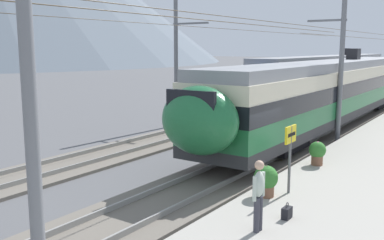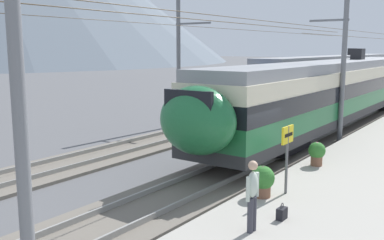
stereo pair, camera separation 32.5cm
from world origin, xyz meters
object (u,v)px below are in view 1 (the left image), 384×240
train_near_platform (330,90)px  platform_sign (290,144)px  train_far_track (329,72)px  catenary_mast_mid (339,62)px  potted_plant_by_shelter (317,151)px  handbag_beside_passenger (287,213)px  potted_plant_platform_edge (266,179)px  passenger_walking (259,192)px  catenary_mast_west (25,100)px  catenary_mast_far_side (178,54)px

train_near_platform → platform_sign: train_near_platform is taller
train_far_track → catenary_mast_mid: 22.81m
train_near_platform → potted_plant_by_shelter: (-9.72, -2.66, -1.35)m
train_far_track → handbag_beside_passenger: train_far_track is taller
potted_plant_platform_edge → train_near_platform: bearing=10.5°
passenger_walking → potted_plant_platform_edge: size_ratio=1.87×
platform_sign → potted_plant_platform_edge: (-0.67, 0.43, -0.96)m
catenary_mast_west → potted_plant_platform_edge: bearing=-9.2°
catenary_mast_mid → potted_plant_by_shelter: catenary_mast_mid is taller
platform_sign → train_far_track: bearing=15.5°
handbag_beside_passenger → potted_plant_by_shelter: bearing=11.4°
train_far_track → catenary_mast_far_side: size_ratio=0.80×
potted_plant_platform_edge → potted_plant_by_shelter: potted_plant_platform_edge is taller
train_near_platform → train_far_track: same height
train_near_platform → catenary_mast_mid: 4.26m
catenary_mast_far_side → potted_plant_by_shelter: 12.08m
passenger_walking → platform_sign: bearing=8.9°
handbag_beside_passenger → platform_sign: bearing=21.1°
handbag_beside_passenger → potted_plant_platform_edge: bearing=43.3°
train_near_platform → train_far_track: size_ratio=0.85×
catenary_mast_west → catenary_mast_mid: size_ratio=1.00×
passenger_walking → handbag_beside_passenger: size_ratio=3.98×
platform_sign → potted_plant_by_shelter: (3.52, 0.36, -0.97)m
potted_plant_platform_edge → train_far_track: bearing=14.5°
catenary_mast_west → potted_plant_platform_edge: catenary_mast_west is taller
train_near_platform → potted_plant_platform_edge: 14.21m
catenary_mast_far_side → passenger_walking: size_ratio=24.90×
catenary_mast_west → platform_sign: bearing=-11.5°
train_far_track → passenger_walking: size_ratio=19.89×
train_near_platform → passenger_walking: bearing=-167.9°
catenary_mast_west → potted_plant_platform_edge: size_ratio=46.45×
catenary_mast_far_side → passenger_walking: bearing=-137.1°
platform_sign → potted_plant_by_shelter: platform_sign is taller
catenary_mast_mid → train_near_platform: bearing=22.4°
platform_sign → catenary_mast_west: bearing=168.5°
train_far_track → catenary_mast_far_side: bearing=175.1°
catenary_mast_far_side → handbag_beside_passenger: catenary_mast_far_side is taller
catenary_mast_mid → potted_plant_by_shelter: (-6.11, -1.17, -3.05)m
potted_plant_by_shelter → passenger_walking: bearing=-172.8°
passenger_walking → catenary_mast_mid: bearing=9.0°
platform_sign → potted_plant_by_shelter: 3.67m
potted_plant_by_shelter → catenary_mast_west: bearing=173.9°
catenary_mast_mid → catenary_mast_far_side: (-0.70, 9.09, 0.32)m
catenary_mast_west → passenger_walking: 5.53m
passenger_walking → handbag_beside_passenger: bearing=-13.7°
potted_plant_platform_edge → catenary_mast_west: bearing=170.8°
catenary_mast_far_side → passenger_walking: (-11.92, -11.09, -2.93)m
platform_sign → handbag_beside_passenger: bearing=-158.9°
handbag_beside_passenger → potted_plant_platform_edge: 1.73m
platform_sign → train_near_platform: bearing=12.8°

